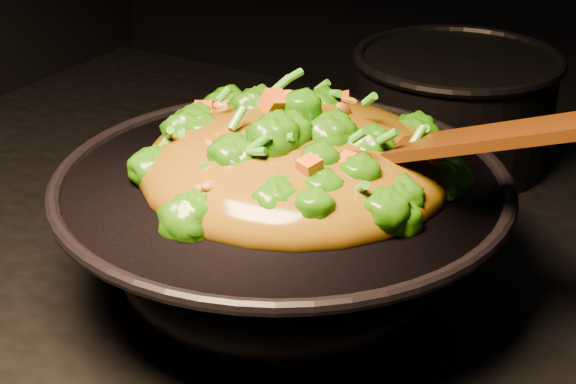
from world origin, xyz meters
The scene contains 4 objects.
wok centered at (-0.03, -0.01, 0.95)m, with size 0.37×0.37×0.10m, color black, non-canonical shape.
stir_fry centered at (-0.03, 0.01, 1.05)m, with size 0.26×0.26×0.09m, color #1F5906, non-canonical shape.
spatula centered at (0.10, 0.02, 1.06)m, with size 0.32×0.05×0.01m, color #381804.
back_pot centered at (-0.01, 0.32, 0.96)m, with size 0.22×0.22×0.12m, color black.
Camera 1 is at (0.30, -0.56, 1.32)m, focal length 55.00 mm.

